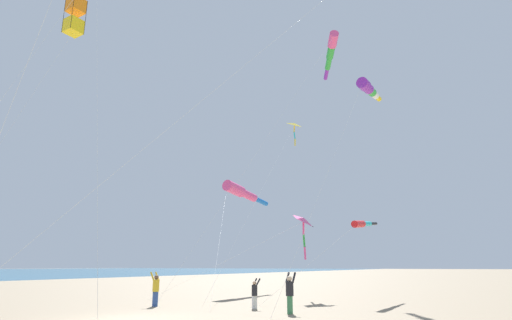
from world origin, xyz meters
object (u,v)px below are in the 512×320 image
person_adult_flyer (290,291)px  person_child_green_jacket (255,292)px  kite_windsock_red_high_left (363,224)px  kite_delta_long_streamer_left (304,221)px  kite_delta_striped_overhead (294,125)px  kite_windsock_magenta_far_left (368,89)px  kite_windsock_orange_high_right (242,192)px  kite_windsock_teal_far_right (331,51)px  kite_box_green_low_center (75,17)px  person_child_grey_jacket (156,287)px

person_adult_flyer → person_child_green_jacket: person_adult_flyer is taller
person_adult_flyer → kite_windsock_red_high_left: (1.64, 7.40, 3.43)m
kite_delta_long_streamer_left → person_child_green_jacket: bearing=-91.4°
kite_windsock_red_high_left → kite_delta_striped_overhead: 13.50m
person_adult_flyer → kite_windsock_magenta_far_left: kite_windsock_magenta_far_left is taller
kite_windsock_magenta_far_left → kite_windsock_orange_high_right: 13.32m
kite_delta_long_streamer_left → kite_windsock_orange_high_right: bearing=148.6°
person_child_green_jacket → kite_windsock_magenta_far_left: bearing=53.1°
kite_delta_striped_overhead → kite_delta_long_streamer_left: bearing=-64.9°
kite_windsock_magenta_far_left → kite_windsock_teal_far_right: 9.55m
person_adult_flyer → kite_windsock_red_high_left: bearing=77.5°
kite_windsock_red_high_left → kite_delta_long_streamer_left: kite_delta_long_streamer_left is taller
kite_box_green_low_center → kite_delta_long_streamer_left: (6.56, 13.19, -8.96)m
person_adult_flyer → person_child_green_jacket: (-2.29, 1.16, -0.17)m
person_child_green_jacket → kite_delta_long_streamer_left: kite_delta_long_streamer_left is taller
person_adult_flyer → kite_windsock_magenta_far_left: size_ratio=0.13×
kite_windsock_teal_far_right → kite_windsock_orange_high_right: 13.90m
kite_delta_striped_overhead → kite_box_green_low_center: bearing=-99.9°
kite_windsock_teal_far_right → kite_delta_striped_overhead: size_ratio=1.40×
person_child_green_jacket → kite_windsock_teal_far_right: (0.88, 12.13, 18.58)m
person_child_green_jacket → person_child_grey_jacket: person_child_grey_jacket is taller
kite_windsock_magenta_far_left → person_child_green_jacket: bearing=-126.9°
person_child_green_jacket → person_adult_flyer: bearing=-26.8°
kite_windsock_teal_far_right → person_child_grey_jacket: bearing=-113.9°
kite_windsock_red_high_left → kite_box_green_low_center: (-10.33, -12.89, 9.32)m
kite_delta_striped_overhead → person_child_green_jacket: bearing=-77.4°
kite_box_green_low_center → kite_windsock_orange_high_right: bearing=91.1°
person_adult_flyer → person_child_green_jacket: bearing=153.2°
person_adult_flyer → kite_windsock_teal_far_right: size_ratio=0.08×
person_child_grey_jacket → kite_windsock_red_high_left: size_ratio=0.20×
person_child_grey_jacket → kite_delta_long_streamer_left: 10.06m
kite_delta_long_streamer_left → kite_windsock_magenta_far_left: bearing=-2.0°
kite_windsock_teal_far_right → kite_delta_striped_overhead: (-3.82, 1.02, -5.64)m
kite_windsock_red_high_left → kite_delta_striped_overhead: (-6.87, 6.91, 9.35)m
kite_windsock_magenta_far_left → kite_delta_striped_overhead: bearing=138.7°
person_adult_flyer → kite_box_green_low_center: 16.38m
person_adult_flyer → kite_box_green_low_center: kite_box_green_low_center is taller
person_child_grey_jacket → kite_windsock_red_high_left: 12.14m
kite_windsock_red_high_left → kite_delta_long_streamer_left: size_ratio=0.96×
person_child_grey_jacket → kite_windsock_teal_far_right: bearing=66.1°
kite_box_green_low_center → kite_windsock_orange_high_right: (-0.35, 17.41, -5.88)m
kite_delta_long_streamer_left → kite_windsock_orange_high_right: size_ratio=0.51×
kite_windsock_teal_far_right → kite_delta_long_streamer_left: bearing=-97.3°
person_adult_flyer → kite_delta_striped_overhead: (-5.23, 14.31, 12.78)m
person_child_grey_jacket → person_child_green_jacket: bearing=13.3°
kite_windsock_teal_far_right → kite_windsock_orange_high_right: (-7.63, -1.37, -11.54)m
person_child_green_jacket → kite_windsock_red_high_left: bearing=57.8°
kite_delta_long_streamer_left → kite_windsock_orange_high_right: 8.66m
kite_windsock_magenta_far_left → kite_delta_long_streamer_left: bearing=178.0°
kite_delta_striped_overhead → kite_windsock_orange_high_right: kite_delta_striped_overhead is taller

